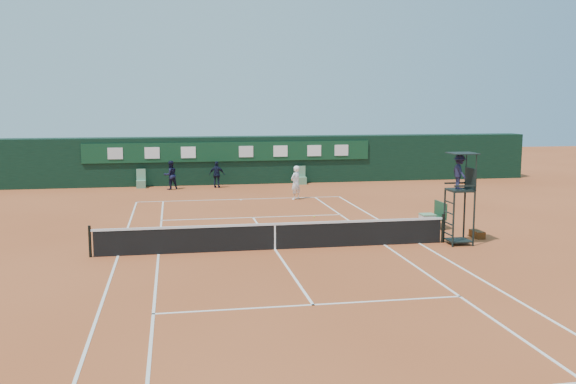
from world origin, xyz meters
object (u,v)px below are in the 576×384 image
(player_bench, at_px, (437,214))
(cooler, at_px, (427,221))
(player, at_px, (296,183))
(tennis_net, at_px, (275,236))
(umpire_chair, at_px, (460,179))

(player_bench, height_order, cooler, player_bench)
(cooler, distance_m, player, 9.68)
(tennis_net, bearing_deg, umpire_chair, -2.95)
(tennis_net, distance_m, player, 11.73)
(umpire_chair, xyz_separation_m, cooler, (-0.04, 2.86, -2.13))
(umpire_chair, relative_size, cooler, 5.30)
(umpire_chair, bearing_deg, cooler, 90.73)
(tennis_net, xyz_separation_m, umpire_chair, (6.86, -0.35, 1.95))
(player_bench, bearing_deg, player, 117.03)
(player_bench, xyz_separation_m, cooler, (-0.52, -0.20, -0.27))
(tennis_net, height_order, player, player)
(player_bench, bearing_deg, tennis_net, -159.74)
(umpire_chair, distance_m, player, 12.44)
(player_bench, distance_m, player, 9.71)
(player_bench, xyz_separation_m, player, (-4.41, 8.64, 0.32))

